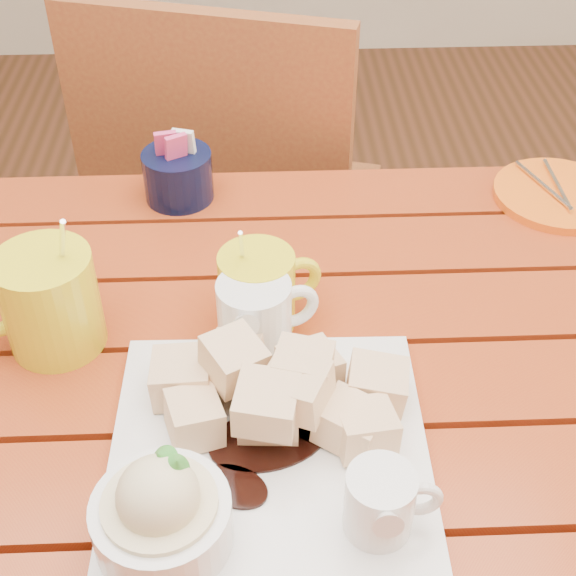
{
  "coord_description": "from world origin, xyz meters",
  "views": [
    {
      "loc": [
        0.02,
        -0.54,
        1.34
      ],
      "look_at": [
        0.05,
        0.07,
        0.82
      ],
      "focal_mm": 50.0,
      "sensor_mm": 36.0,
      "label": 1
    }
  ],
  "objects_px": {
    "coffee_mug_right": "(259,289)",
    "chair_far": "(235,213)",
    "dessert_plate": "(253,451)",
    "orange_saucer": "(560,195)",
    "table": "(249,455)",
    "coffee_mug_left": "(47,301)"
  },
  "relations": [
    {
      "from": "coffee_mug_right",
      "to": "chair_far",
      "type": "bearing_deg",
      "value": 73.07
    },
    {
      "from": "dessert_plate",
      "to": "orange_saucer",
      "type": "distance_m",
      "value": 0.58
    },
    {
      "from": "dessert_plate",
      "to": "coffee_mug_right",
      "type": "bearing_deg",
      "value": 87.42
    },
    {
      "from": "table",
      "to": "coffee_mug_right",
      "type": "relative_size",
      "value": 9.02
    },
    {
      "from": "orange_saucer",
      "to": "coffee_mug_right",
      "type": "bearing_deg",
      "value": -150.74
    },
    {
      "from": "orange_saucer",
      "to": "coffee_mug_left",
      "type": "bearing_deg",
      "value": -158.27
    },
    {
      "from": "chair_far",
      "to": "table",
      "type": "bearing_deg",
      "value": 108.41
    },
    {
      "from": "dessert_plate",
      "to": "coffee_mug_left",
      "type": "distance_m",
      "value": 0.27
    },
    {
      "from": "coffee_mug_right",
      "to": "orange_saucer",
      "type": "xyz_separation_m",
      "value": [
        0.39,
        0.22,
        -0.04
      ]
    },
    {
      "from": "table",
      "to": "coffee_mug_left",
      "type": "distance_m",
      "value": 0.27
    },
    {
      "from": "dessert_plate",
      "to": "table",
      "type": "bearing_deg",
      "value": 94.02
    },
    {
      "from": "dessert_plate",
      "to": "chair_far",
      "type": "relative_size",
      "value": 0.31
    },
    {
      "from": "coffee_mug_left",
      "to": "orange_saucer",
      "type": "relative_size",
      "value": 0.98
    },
    {
      "from": "coffee_mug_right",
      "to": "orange_saucer",
      "type": "relative_size",
      "value": 0.8
    },
    {
      "from": "table",
      "to": "coffee_mug_left",
      "type": "bearing_deg",
      "value": 159.67
    },
    {
      "from": "dessert_plate",
      "to": "coffee_mug_right",
      "type": "xyz_separation_m",
      "value": [
        0.01,
        0.2,
        0.01
      ]
    },
    {
      "from": "table",
      "to": "coffee_mug_right",
      "type": "xyz_separation_m",
      "value": [
        0.02,
        0.09,
        0.15
      ]
    },
    {
      "from": "coffee_mug_left",
      "to": "table",
      "type": "bearing_deg",
      "value": -32.26
    },
    {
      "from": "table",
      "to": "chair_far",
      "type": "height_order",
      "value": "chair_far"
    },
    {
      "from": "coffee_mug_left",
      "to": "chair_far",
      "type": "relative_size",
      "value": 0.18
    },
    {
      "from": "table",
      "to": "coffee_mug_right",
      "type": "bearing_deg",
      "value": 80.11
    },
    {
      "from": "dessert_plate",
      "to": "coffee_mug_left",
      "type": "relative_size",
      "value": 1.75
    }
  ]
}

